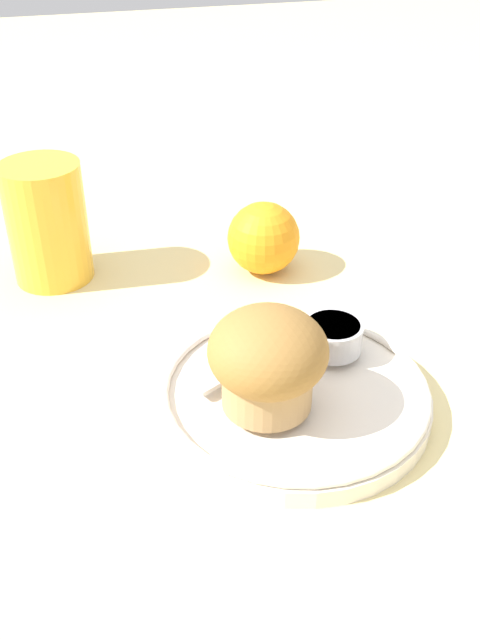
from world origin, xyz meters
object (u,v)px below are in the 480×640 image
(butter_knife, at_px, (272,347))
(muffin, at_px, (268,360))
(juice_glass, at_px, (47,223))
(orange_fruit, at_px, (264,238))

(butter_knife, bearing_deg, muffin, -138.21)
(butter_knife, distance_m, juice_glass, 0.25)
(orange_fruit, bearing_deg, butter_knife, -104.76)
(butter_knife, xyz_separation_m, juice_glass, (-0.15, 0.19, 0.03))
(orange_fruit, bearing_deg, juice_glass, 167.85)
(muffin, xyz_separation_m, orange_fruit, (0.06, 0.21, -0.02))
(muffin, height_order, butter_knife, muffin)
(muffin, xyz_separation_m, butter_knife, (0.02, 0.06, -0.04))
(muffin, distance_m, orange_fruit, 0.22)
(muffin, distance_m, juice_glass, 0.28)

